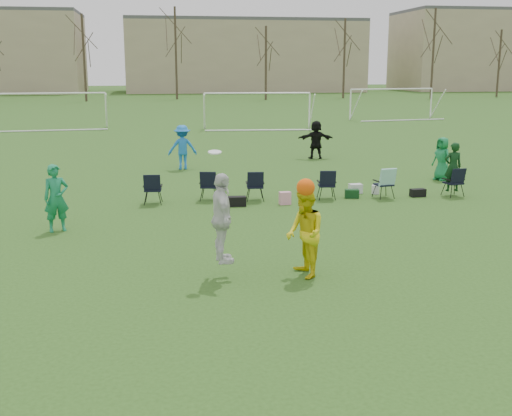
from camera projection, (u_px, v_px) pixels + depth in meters
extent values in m
plane|color=#284D18|center=(315.00, 280.00, 13.07)|extent=(260.00, 260.00, 0.00)
imported|color=#167E4F|center=(56.00, 198.00, 16.74)|extent=(0.76, 0.62, 1.78)
imported|color=blue|center=(182.00, 147.00, 26.81)|extent=(1.23, 0.76, 1.85)
imported|color=#157740|center=(442.00, 159.00, 24.30)|extent=(0.77, 0.93, 1.64)
imported|color=black|center=(316.00, 140.00, 29.88)|extent=(1.69, 0.68, 1.78)
imported|color=silver|center=(222.00, 218.00, 12.89)|extent=(0.54, 1.12, 1.84)
imported|color=yellow|center=(305.00, 233.00, 13.11)|extent=(0.81, 0.98, 1.85)
sphere|color=#F3540C|center=(306.00, 188.00, 12.90)|extent=(0.37, 0.37, 0.37)
cylinder|color=white|center=(215.00, 152.00, 12.64)|extent=(0.27, 0.27, 0.07)
imported|color=black|center=(453.00, 167.00, 21.36)|extent=(0.61, 0.42, 1.64)
cube|color=black|center=(237.00, 201.00, 19.92)|extent=(0.56, 0.33, 0.30)
cube|color=pink|center=(285.00, 198.00, 20.14)|extent=(0.37, 0.25, 0.40)
cube|color=#0E3514|center=(352.00, 194.00, 21.15)|extent=(0.50, 0.37, 0.28)
cube|color=silver|center=(355.00, 189.00, 21.91)|extent=(0.45, 0.34, 0.32)
cylinder|color=white|center=(375.00, 189.00, 21.81)|extent=(0.26, 0.26, 0.30)
cube|color=black|center=(418.00, 193.00, 21.35)|extent=(0.52, 0.30, 0.26)
cube|color=black|center=(153.00, 189.00, 20.19)|extent=(0.65, 0.65, 0.96)
cube|color=black|center=(209.00, 185.00, 20.75)|extent=(0.71, 0.71, 0.96)
cube|color=black|center=(255.00, 186.00, 20.72)|extent=(0.65, 0.65, 0.96)
cube|color=black|center=(327.00, 184.00, 20.93)|extent=(0.67, 0.67, 0.96)
cube|color=black|center=(384.00, 183.00, 21.09)|extent=(0.69, 0.69, 0.96)
cube|color=black|center=(453.00, 182.00, 21.37)|extent=(0.70, 0.70, 0.96)
cylinder|color=white|center=(106.00, 110.00, 44.90)|extent=(0.12, 0.12, 2.40)
cylinder|color=white|center=(51.00, 93.00, 43.77)|extent=(7.28, 0.76, 0.12)
cylinder|color=white|center=(204.00, 111.00, 43.95)|extent=(0.12, 0.12, 2.40)
cylinder|color=white|center=(309.00, 110.00, 44.58)|extent=(0.12, 0.12, 2.40)
cylinder|color=white|center=(257.00, 93.00, 44.00)|extent=(7.29, 0.63, 0.12)
cylinder|color=white|center=(350.00, 105.00, 50.85)|extent=(0.12, 0.12, 2.40)
cylinder|color=white|center=(431.00, 103.00, 52.95)|extent=(0.12, 0.12, 2.40)
cylinder|color=white|center=(392.00, 89.00, 51.64)|extent=(7.25, 1.13, 0.12)
cylinder|color=#382B21|center=(84.00, 58.00, 76.27)|extent=(0.28, 0.28, 10.20)
cylinder|color=#382B21|center=(176.00, 54.00, 80.73)|extent=(0.28, 0.28, 11.40)
cylinder|color=#382B21|center=(266.00, 63.00, 79.80)|extent=(0.28, 0.28, 9.00)
cylinder|color=#382B21|center=(344.00, 59.00, 84.26)|extent=(0.28, 0.28, 10.20)
cylinder|color=#382B21|center=(433.00, 54.00, 82.93)|extent=(0.28, 0.28, 11.40)
cylinder|color=#382B21|center=(499.00, 63.00, 87.78)|extent=(0.28, 0.28, 9.00)
cube|color=tan|center=(243.00, 58.00, 106.24)|extent=(38.00, 16.00, 11.00)
cube|color=tan|center=(485.00, 52.00, 112.66)|extent=(30.00, 16.00, 13.00)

